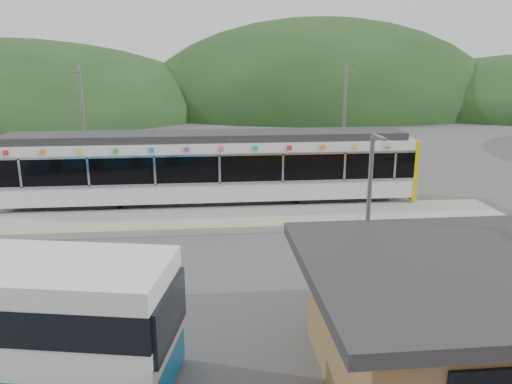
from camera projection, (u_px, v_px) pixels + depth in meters
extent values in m
plane|color=#4C4C4F|center=(225.00, 249.00, 19.61)|extent=(120.00, 120.00, 0.00)
ellipsoid|color=#1E3D19|center=(1.00, 115.00, 66.90)|extent=(60.00, 45.00, 20.00)
ellipsoid|color=#1E3D19|center=(319.00, 110.00, 73.07)|extent=(52.00, 39.00, 26.00)
cube|color=#9E9E99|center=(222.00, 219.00, 22.74)|extent=(26.00, 3.20, 0.30)
cube|color=yellow|center=(223.00, 225.00, 21.45)|extent=(26.00, 0.10, 0.01)
cube|color=black|center=(88.00, 204.00, 24.67)|extent=(3.20, 2.20, 0.56)
cube|color=black|center=(326.00, 197.00, 25.83)|extent=(3.20, 2.20, 0.56)
cube|color=silver|center=(209.00, 186.00, 25.06)|extent=(20.00, 2.90, 0.92)
cube|color=black|center=(209.00, 163.00, 24.75)|extent=(20.00, 2.96, 1.45)
cube|color=silver|center=(209.00, 183.00, 23.49)|extent=(20.00, 0.05, 0.10)
cube|color=silver|center=(209.00, 155.00, 23.14)|extent=(20.00, 0.05, 0.10)
cube|color=silver|center=(208.00, 144.00, 24.51)|extent=(20.00, 2.90, 0.45)
cube|color=#2D2D30|center=(208.00, 136.00, 24.40)|extent=(19.40, 2.50, 0.36)
cube|color=#E0B80B|center=(405.00, 165.00, 25.81)|extent=(0.24, 2.92, 3.00)
cube|color=silver|center=(20.00, 174.00, 22.49)|extent=(0.10, 0.05, 1.35)
cube|color=silver|center=(88.00, 172.00, 22.78)|extent=(0.10, 0.05, 1.35)
cube|color=silver|center=(155.00, 171.00, 23.07)|extent=(0.10, 0.05, 1.35)
cube|color=silver|center=(220.00, 169.00, 23.36)|extent=(0.10, 0.05, 1.35)
cube|color=silver|center=(283.00, 168.00, 23.65)|extent=(0.10, 0.05, 1.35)
cube|color=silver|center=(345.00, 167.00, 23.94)|extent=(0.10, 0.05, 1.35)
cube|color=silver|center=(395.00, 166.00, 24.18)|extent=(0.10, 0.05, 1.35)
cube|color=red|center=(6.00, 153.00, 22.21)|extent=(0.22, 0.04, 0.22)
cube|color=orange|center=(43.00, 152.00, 22.36)|extent=(0.22, 0.04, 0.22)
cube|color=yellow|center=(80.00, 152.00, 22.52)|extent=(0.22, 0.04, 0.22)
cube|color=green|center=(116.00, 151.00, 22.67)|extent=(0.22, 0.04, 0.22)
cube|color=blue|center=(151.00, 150.00, 22.82)|extent=(0.22, 0.04, 0.22)
cube|color=purple|center=(187.00, 150.00, 22.98)|extent=(0.22, 0.04, 0.22)
cube|color=#E54C8C|center=(221.00, 149.00, 23.13)|extent=(0.22, 0.04, 0.22)
cube|color=#19A5A5|center=(256.00, 148.00, 23.29)|extent=(0.22, 0.04, 0.22)
cube|color=red|center=(289.00, 148.00, 23.44)|extent=(0.22, 0.04, 0.22)
cube|color=orange|center=(323.00, 147.00, 23.60)|extent=(0.22, 0.04, 0.22)
cube|color=yellow|center=(356.00, 147.00, 23.75)|extent=(0.22, 0.04, 0.22)
cube|color=green|center=(388.00, 146.00, 23.91)|extent=(0.22, 0.04, 0.22)
cylinder|color=slate|center=(85.00, 132.00, 26.30)|extent=(0.18, 0.18, 7.00)
cube|color=slate|center=(75.00, 72.00, 24.73)|extent=(0.08, 1.80, 0.08)
cylinder|color=slate|center=(344.00, 128.00, 27.65)|extent=(0.18, 0.18, 7.00)
cube|color=slate|center=(351.00, 71.00, 26.08)|extent=(0.08, 1.80, 0.08)
cube|color=olive|center=(507.00, 329.00, 11.19)|extent=(8.00, 5.00, 2.70)
cylinder|color=black|center=(97.00, 369.00, 11.24)|extent=(1.40, 2.76, 0.90)
cylinder|color=slate|center=(367.00, 230.00, 13.66)|extent=(0.12, 0.12, 5.38)
cube|color=slate|center=(378.00, 138.00, 12.60)|extent=(0.14, 0.90, 0.12)
cube|color=silver|center=(383.00, 143.00, 12.23)|extent=(0.35, 0.19, 0.12)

